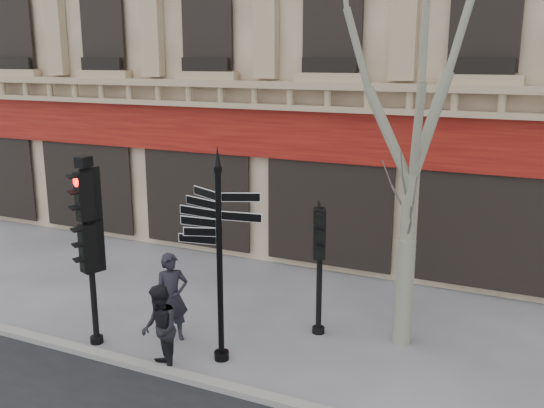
{
  "coord_description": "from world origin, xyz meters",
  "views": [
    {
      "loc": [
        5.12,
        -9.45,
        5.53
      ],
      "look_at": [
        0.4,
        0.6,
        2.83
      ],
      "focal_mm": 40.0,
      "sensor_mm": 36.0,
      "label": 1
    }
  ],
  "objects_px": {
    "traffic_signal_main": "(89,228)",
    "pedestrian_b": "(160,329)",
    "fingerpost": "(219,220)",
    "pedestrian_a": "(172,297)",
    "plane_tree": "(418,40)",
    "traffic_signal_secondary": "(320,247)"
  },
  "relations": [
    {
      "from": "traffic_signal_secondary",
      "to": "plane_tree",
      "type": "height_order",
      "value": "plane_tree"
    },
    {
      "from": "pedestrian_b",
      "to": "traffic_signal_secondary",
      "type": "bearing_deg",
      "value": 100.1
    },
    {
      "from": "traffic_signal_main",
      "to": "pedestrian_b",
      "type": "distance_m",
      "value": 2.42
    },
    {
      "from": "pedestrian_a",
      "to": "fingerpost",
      "type": "bearing_deg",
      "value": -57.95
    },
    {
      "from": "traffic_signal_main",
      "to": "pedestrian_b",
      "type": "height_order",
      "value": "traffic_signal_main"
    },
    {
      "from": "pedestrian_a",
      "to": "traffic_signal_main",
      "type": "bearing_deg",
      "value": 166.79
    },
    {
      "from": "fingerpost",
      "to": "pedestrian_a",
      "type": "height_order",
      "value": "fingerpost"
    },
    {
      "from": "traffic_signal_main",
      "to": "plane_tree",
      "type": "bearing_deg",
      "value": 44.62
    },
    {
      "from": "traffic_signal_main",
      "to": "pedestrian_a",
      "type": "xyz_separation_m",
      "value": [
        1.29,
        0.78,
        -1.46
      ]
    },
    {
      "from": "fingerpost",
      "to": "plane_tree",
      "type": "xyz_separation_m",
      "value": [
        2.9,
        2.14,
        3.11
      ]
    },
    {
      "from": "traffic_signal_main",
      "to": "pedestrian_b",
      "type": "xyz_separation_m",
      "value": [
        1.81,
        -0.37,
        -1.55
      ]
    },
    {
      "from": "plane_tree",
      "to": "pedestrian_b",
      "type": "xyz_separation_m",
      "value": [
        -3.67,
        -2.98,
        -5.01
      ]
    },
    {
      "from": "traffic_signal_main",
      "to": "pedestrian_b",
      "type": "relative_size",
      "value": 2.31
    },
    {
      "from": "plane_tree",
      "to": "pedestrian_a",
      "type": "xyz_separation_m",
      "value": [
        -4.19,
        -1.83,
        -4.92
      ]
    },
    {
      "from": "fingerpost",
      "to": "pedestrian_a",
      "type": "relative_size",
      "value": 2.24
    },
    {
      "from": "fingerpost",
      "to": "pedestrian_b",
      "type": "distance_m",
      "value": 2.22
    },
    {
      "from": "pedestrian_a",
      "to": "pedestrian_b",
      "type": "bearing_deg",
      "value": -109.95
    },
    {
      "from": "fingerpost",
      "to": "traffic_signal_secondary",
      "type": "distance_m",
      "value": 2.37
    },
    {
      "from": "fingerpost",
      "to": "plane_tree",
      "type": "distance_m",
      "value": 4.76
    },
    {
      "from": "traffic_signal_secondary",
      "to": "plane_tree",
      "type": "xyz_separation_m",
      "value": [
        1.65,
        0.31,
        3.97
      ]
    },
    {
      "from": "traffic_signal_main",
      "to": "plane_tree",
      "type": "relative_size",
      "value": 0.45
    },
    {
      "from": "fingerpost",
      "to": "plane_tree",
      "type": "bearing_deg",
      "value": 37.27
    }
  ]
}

